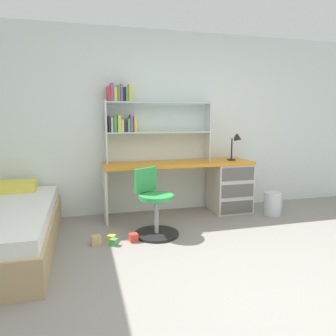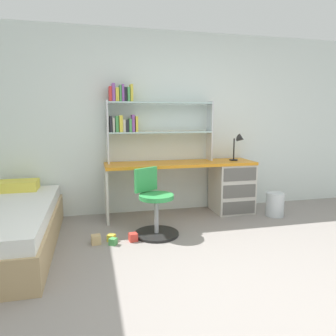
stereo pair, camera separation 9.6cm
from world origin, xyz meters
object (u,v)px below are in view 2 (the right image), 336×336
object	(u,v)px
bookshelf_hutch	(142,116)
waste_bin	(275,204)
swivel_chair	(155,209)
toy_block_green_1	(113,242)
bed_platform	(2,228)
toy_block_red_2	(133,237)
desk	(218,184)
desk_lamp	(239,143)
toy_block_natural_0	(96,240)
toy_block_yellow_3	(111,238)

from	to	relation	value
bookshelf_hutch	waste_bin	bearing A→B (deg)	-16.26
bookshelf_hutch	swivel_chair	world-z (taller)	bookshelf_hutch
waste_bin	toy_block_green_1	distance (m)	2.32
swivel_chair	bed_platform	world-z (taller)	swivel_chair
waste_bin	toy_block_red_2	size ratio (longest dim) A/B	3.69
bookshelf_hutch	bed_platform	distance (m)	2.16
toy_block_green_1	toy_block_red_2	size ratio (longest dim) A/B	0.82
bed_platform	desk	bearing A→B (deg)	15.33
toy_block_green_1	toy_block_red_2	xyz separation A→B (m)	(0.22, 0.05, 0.01)
desk_lamp	toy_block_natural_0	size ratio (longest dim) A/B	3.86
bed_platform	toy_block_red_2	bearing A→B (deg)	-3.50
bookshelf_hutch	bed_platform	xyz separation A→B (m)	(-1.60, -0.88, -1.14)
swivel_chair	toy_block_green_1	xyz separation A→B (m)	(-0.50, -0.20, -0.27)
waste_bin	desk_lamp	bearing A→B (deg)	140.94
swivel_chair	toy_block_natural_0	bearing A→B (deg)	-168.89
swivel_chair	bookshelf_hutch	bearing A→B (deg)	90.41
desk	waste_bin	distance (m)	0.83
desk_lamp	bed_platform	bearing A→B (deg)	-166.69
toy_block_natural_0	toy_block_red_2	xyz separation A→B (m)	(0.40, -0.01, -0.01)
bookshelf_hutch	desk_lamp	size ratio (longest dim) A/B	3.83
desk_lamp	swivel_chair	xyz separation A→B (m)	(-1.35, -0.64, -0.70)
waste_bin	swivel_chair	bearing A→B (deg)	-170.24
toy_block_yellow_3	bed_platform	bearing A→B (deg)	178.50
desk_lamp	toy_block_natural_0	xyz separation A→B (m)	(-2.03, -0.77, -0.95)
toy_block_natural_0	toy_block_green_1	distance (m)	0.19
desk	bookshelf_hutch	xyz separation A→B (m)	(-1.07, 0.15, 0.95)
toy_block_green_1	toy_block_yellow_3	distance (m)	0.11
desk_lamp	toy_block_red_2	world-z (taller)	desk_lamp
desk_lamp	bed_platform	size ratio (longest dim) A/B	0.19
bed_platform	toy_block_green_1	xyz separation A→B (m)	(1.11, -0.14, -0.20)
bookshelf_hutch	bed_platform	size ratio (longest dim) A/B	0.72
desk_lamp	toy_block_yellow_3	xyz separation A→B (m)	(-1.86, -0.73, -0.96)
swivel_chair	toy_block_natural_0	world-z (taller)	swivel_chair
desk	toy_block_natural_0	xyz separation A→B (m)	(-1.74, -0.80, -0.37)
desk	waste_bin	size ratio (longest dim) A/B	6.30
toy_block_red_2	toy_block_green_1	bearing A→B (deg)	-166.28
desk	toy_block_natural_0	bearing A→B (deg)	-155.27
desk	bookshelf_hutch	size ratio (longest dim) A/B	1.41
desk	desk_lamp	xyz separation A→B (m)	(0.29, -0.03, 0.58)
bed_platform	waste_bin	bearing A→B (deg)	6.23
waste_bin	toy_block_yellow_3	distance (m)	2.31
toy_block_red_2	toy_block_yellow_3	distance (m)	0.24
swivel_chair	waste_bin	xyz separation A→B (m)	(1.77, 0.30, -0.14)
toy_block_natural_0	toy_block_yellow_3	bearing A→B (deg)	13.38
bookshelf_hutch	bed_platform	world-z (taller)	bookshelf_hutch
desk	toy_block_green_1	xyz separation A→B (m)	(-1.56, -0.87, -0.38)
toy_block_green_1	waste_bin	bearing A→B (deg)	12.57
swivel_chair	bed_platform	bearing A→B (deg)	-177.71
toy_block_red_2	toy_block_yellow_3	xyz separation A→B (m)	(-0.24, 0.05, -0.01)
toy_block_natural_0	toy_block_red_2	world-z (taller)	toy_block_natural_0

